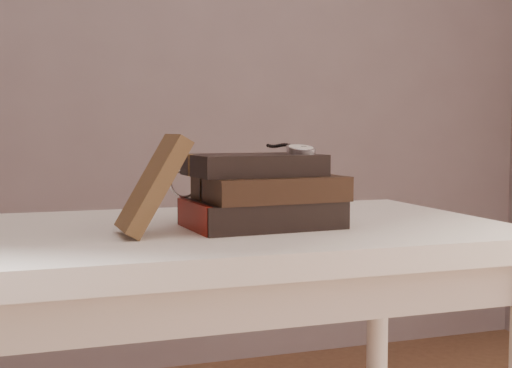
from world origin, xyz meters
name	(u,v)px	position (x,y,z in m)	size (l,w,h in m)	color
back_wall	(118,11)	(0.00, 1.75, 1.35)	(3.50, 0.02, 2.70)	gray
table	(223,276)	(0.00, 0.35, 0.66)	(1.00, 0.60, 0.75)	white
book_stack	(262,193)	(0.06, 0.31, 0.81)	(0.27, 0.19, 0.13)	black
journal	(153,185)	(-0.14, 0.27, 0.83)	(0.03, 0.11, 0.17)	#402B18
pocket_watch	(299,149)	(0.13, 0.30, 0.89)	(0.06, 0.16, 0.02)	silver
eyeglasses	(197,184)	(-0.04, 0.39, 0.82)	(0.11, 0.13, 0.05)	silver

